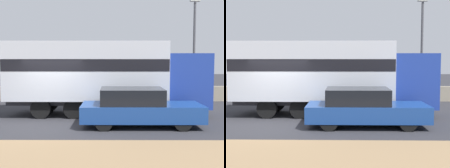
# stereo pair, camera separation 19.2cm
# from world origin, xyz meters

# --- Properties ---
(ground_plane) EXTENTS (80.00, 80.00, 0.00)m
(ground_plane) POSITION_xyz_m (0.00, 0.00, 0.00)
(ground_plane) COLOR #2D2D33
(stone_wall_backdrop) EXTENTS (60.00, 0.35, 0.89)m
(stone_wall_backdrop) POSITION_xyz_m (0.00, 7.03, 0.45)
(stone_wall_backdrop) COLOR gray
(stone_wall_backdrop) RESTS_ON ground_plane
(street_lamp) EXTENTS (0.56, 0.28, 6.06)m
(street_lamp) POSITION_xyz_m (7.27, 6.54, 3.56)
(street_lamp) COLOR #4C4C51
(street_lamp) RESTS_ON ground_plane
(box_truck) EXTENTS (8.94, 2.51, 3.31)m
(box_truck) POSITION_xyz_m (2.03, 2.32, 1.93)
(box_truck) COLOR navy
(box_truck) RESTS_ON ground_plane
(car_hatchback) EXTENTS (4.53, 1.84, 1.45)m
(car_hatchback) POSITION_xyz_m (3.51, -0.11, 0.72)
(car_hatchback) COLOR navy
(car_hatchback) RESTS_ON ground_plane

